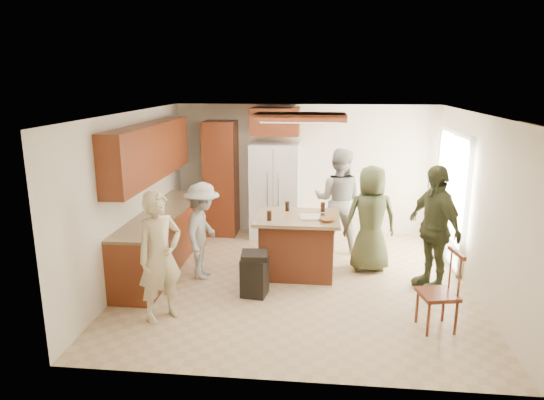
# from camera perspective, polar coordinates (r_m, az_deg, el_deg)

# --- Properties ---
(person_front_left) EXTENTS (0.73, 0.75, 1.66)m
(person_front_left) POSITION_cam_1_polar(r_m,az_deg,el_deg) (6.19, -13.05, -6.51)
(person_front_left) COLOR #C3B285
(person_front_left) RESTS_ON ground
(person_behind_left) EXTENTS (0.98, 0.73, 1.82)m
(person_behind_left) POSITION_cam_1_polar(r_m,az_deg,el_deg) (8.53, 7.87, -0.01)
(person_behind_left) COLOR gray
(person_behind_left) RESTS_ON ground
(person_behind_right) EXTENTS (0.89, 0.65, 1.68)m
(person_behind_right) POSITION_cam_1_polar(r_m,az_deg,el_deg) (7.72, 11.54, -2.18)
(person_behind_right) COLOR #3C4227
(person_behind_right) RESTS_ON ground
(person_side_right) EXTENTS (0.94, 1.20, 1.82)m
(person_side_right) POSITION_cam_1_polar(r_m,az_deg,el_deg) (7.27, 18.48, -3.11)
(person_side_right) COLOR #3D4226
(person_side_right) RESTS_ON ground
(person_counter) EXTENTS (0.48, 0.97, 1.48)m
(person_counter) POSITION_cam_1_polar(r_m,az_deg,el_deg) (7.38, -8.16, -3.62)
(person_counter) COLOR gray
(person_counter) RESTS_ON ground
(left_cabinetry) EXTENTS (0.64, 3.00, 2.30)m
(left_cabinetry) POSITION_cam_1_polar(r_m,az_deg,el_deg) (7.90, -13.22, -1.05)
(left_cabinetry) COLOR maroon
(left_cabinetry) RESTS_ON ground
(back_wall_units) EXTENTS (1.80, 0.60, 2.45)m
(back_wall_units) POSITION_cam_1_polar(r_m,az_deg,el_deg) (9.28, -4.43, 4.20)
(back_wall_units) COLOR maroon
(back_wall_units) RESTS_ON ground
(refrigerator) EXTENTS (0.90, 0.76, 1.80)m
(refrigerator) POSITION_cam_1_polar(r_m,az_deg,el_deg) (9.19, 0.35, 1.09)
(refrigerator) COLOR white
(refrigerator) RESTS_ON ground
(kitchen_island) EXTENTS (1.28, 1.03, 0.93)m
(kitchen_island) POSITION_cam_1_polar(r_m,az_deg,el_deg) (7.54, 2.96, -5.25)
(kitchen_island) COLOR #9C4628
(kitchen_island) RESTS_ON ground
(island_items) EXTENTS (1.02, 0.74, 0.15)m
(island_items) POSITION_cam_1_polar(r_m,az_deg,el_deg) (7.32, 4.73, -1.85)
(island_items) COLOR silver
(island_items) RESTS_ON kitchen_island
(trash_bin) EXTENTS (0.39, 0.39, 0.63)m
(trash_bin) POSITION_cam_1_polar(r_m,az_deg,el_deg) (6.86, -2.07, -8.65)
(trash_bin) COLOR black
(trash_bin) RESTS_ON ground
(spindle_chair) EXTENTS (0.50, 0.50, 0.99)m
(spindle_chair) POSITION_cam_1_polar(r_m,az_deg,el_deg) (6.26, 19.09, -10.42)
(spindle_chair) COLOR maroon
(spindle_chair) RESTS_ON ground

